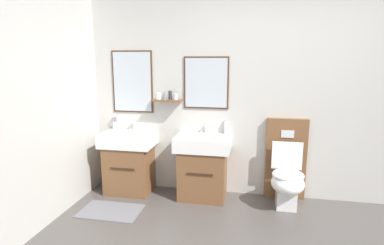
{
  "coord_description": "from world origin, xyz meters",
  "views": [
    {
      "loc": [
        -0.35,
        -2.18,
        1.69
      ],
      "look_at": [
        -1.03,
        1.32,
        0.98
      ],
      "focal_mm": 29.64,
      "sensor_mm": 36.0,
      "label": 1
    }
  ],
  "objects_px": {
    "vanity_sink_left": "(130,160)",
    "toothbrush_cup": "(115,125)",
    "toilet": "(286,173)",
    "vanity_sink_right": "(203,165)",
    "soap_dispenser": "(226,127)"
  },
  "relations": [
    {
      "from": "vanity_sink_left",
      "to": "toothbrush_cup",
      "type": "relative_size",
      "value": 3.76
    },
    {
      "from": "vanity_sink_left",
      "to": "toilet",
      "type": "bearing_deg",
      "value": 0.14
    },
    {
      "from": "toilet",
      "to": "toothbrush_cup",
      "type": "relative_size",
      "value": 4.81
    },
    {
      "from": "vanity_sink_right",
      "to": "vanity_sink_left",
      "type": "bearing_deg",
      "value": 180.0
    },
    {
      "from": "vanity_sink_right",
      "to": "toilet",
      "type": "height_order",
      "value": "toilet"
    },
    {
      "from": "vanity_sink_left",
      "to": "toilet",
      "type": "xyz_separation_m",
      "value": [
        1.95,
        0.0,
        -0.04
      ]
    },
    {
      "from": "vanity_sink_right",
      "to": "soap_dispenser",
      "type": "relative_size",
      "value": 4.07
    },
    {
      "from": "soap_dispenser",
      "to": "vanity_sink_left",
      "type": "bearing_deg",
      "value": -171.81
    },
    {
      "from": "vanity_sink_right",
      "to": "toilet",
      "type": "distance_m",
      "value": 0.99
    },
    {
      "from": "toilet",
      "to": "vanity_sink_left",
      "type": "bearing_deg",
      "value": -179.86
    },
    {
      "from": "vanity_sink_right",
      "to": "toothbrush_cup",
      "type": "height_order",
      "value": "toothbrush_cup"
    },
    {
      "from": "toilet",
      "to": "vanity_sink_right",
      "type": "bearing_deg",
      "value": -179.73
    },
    {
      "from": "soap_dispenser",
      "to": "vanity_sink_right",
      "type": "bearing_deg",
      "value": -146.09
    },
    {
      "from": "vanity_sink_right",
      "to": "soap_dispenser",
      "type": "xyz_separation_m",
      "value": [
        0.26,
        0.18,
        0.45
      ]
    },
    {
      "from": "toothbrush_cup",
      "to": "vanity_sink_left",
      "type": "bearing_deg",
      "value": -33.43
    }
  ]
}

